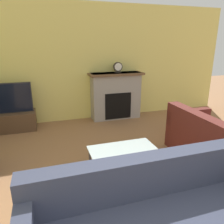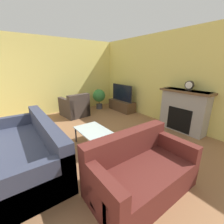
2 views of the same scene
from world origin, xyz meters
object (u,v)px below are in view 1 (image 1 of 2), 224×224
(couch_loveseat, at_px, (212,145))
(mantel_clock, at_px, (118,67))
(tv, at_px, (4,99))
(coffee_table, at_px, (124,153))

(couch_loveseat, distance_m, mantel_clock, 2.77)
(tv, height_order, couch_loveseat, tv)
(coffee_table, bearing_deg, couch_loveseat, -3.16)
(tv, relative_size, mantel_clock, 4.43)
(tv, bearing_deg, mantel_clock, 2.67)
(coffee_table, relative_size, mantel_clock, 3.86)
(tv, distance_m, couch_loveseat, 4.05)
(tv, distance_m, coffee_table, 2.94)
(tv, height_order, mantel_clock, mantel_clock)
(tv, bearing_deg, coffee_table, -51.84)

